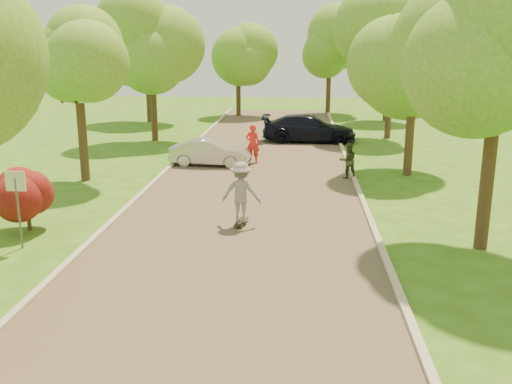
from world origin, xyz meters
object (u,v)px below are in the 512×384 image
(silver_sedan, at_px, (211,152))
(dark_sedan, at_px, (309,128))
(person_striped, at_px, (253,144))
(skateboarder, at_px, (241,192))
(person_olive, at_px, (348,161))
(street_sign, at_px, (17,193))
(longboard, at_px, (241,222))

(silver_sedan, bearing_deg, dark_sedan, -29.08)
(dark_sedan, height_order, person_striped, person_striped)
(skateboarder, relative_size, person_olive, 1.25)
(person_striped, bearing_deg, dark_sedan, -111.91)
(street_sign, relative_size, silver_sedan, 0.59)
(skateboarder, distance_m, person_striped, 9.56)
(street_sign, distance_m, silver_sedan, 11.87)
(skateboarder, xyz_separation_m, person_olive, (3.78, 6.64, -0.31))
(dark_sedan, bearing_deg, skateboarder, 173.08)
(dark_sedan, xyz_separation_m, longboard, (-2.28, -15.71, -0.67))
(dark_sedan, height_order, longboard, dark_sedan)
(longboard, height_order, person_striped, person_striped)
(longboard, bearing_deg, person_olive, -111.90)
(dark_sedan, xyz_separation_m, skateboarder, (-2.28, -15.71, 0.29))
(street_sign, relative_size, person_striped, 1.19)
(silver_sedan, bearing_deg, longboard, -160.67)
(longboard, height_order, person_olive, person_olive)
(silver_sedan, xyz_separation_m, person_striped, (1.88, 0.75, 0.30))
(silver_sedan, distance_m, person_olive, 6.47)
(dark_sedan, height_order, person_olive, dark_sedan)
(dark_sedan, bearing_deg, longboard, 173.08)
(street_sign, xyz_separation_m, person_striped, (5.38, 12.05, -0.65))
(silver_sedan, distance_m, person_striped, 2.05)
(silver_sedan, relative_size, skateboarder, 1.96)
(skateboarder, bearing_deg, person_striped, -79.63)
(longboard, xyz_separation_m, person_striped, (-0.44, 9.55, 0.81))
(longboard, xyz_separation_m, skateboarder, (0.00, 0.00, 0.96))
(longboard, bearing_deg, person_striped, -79.63)
(person_olive, bearing_deg, dark_sedan, -91.64)
(silver_sedan, bearing_deg, street_sign, 167.36)
(silver_sedan, relative_size, person_striped, 2.03)
(street_sign, distance_m, skateboarder, 6.35)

